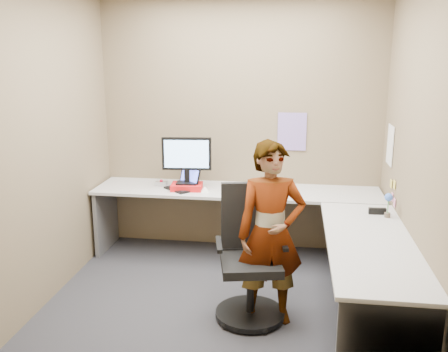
% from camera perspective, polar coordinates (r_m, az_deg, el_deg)
% --- Properties ---
extents(ground, '(3.00, 3.00, 0.00)m').
position_cam_1_polar(ground, '(4.55, -0.14, -13.74)').
color(ground, '#252429').
rests_on(ground, ground).
extents(wall_back, '(3.00, 0.00, 3.00)m').
position_cam_1_polar(wall_back, '(5.37, 1.89, 5.77)').
color(wall_back, '#746048').
rests_on(wall_back, ground).
extents(wall_right, '(0.00, 2.70, 2.70)m').
position_cam_1_polar(wall_right, '(4.16, 20.78, 2.47)').
color(wall_right, '#746048').
rests_on(wall_right, ground).
extents(wall_left, '(0.00, 2.70, 2.70)m').
position_cam_1_polar(wall_left, '(4.56, -19.16, 3.55)').
color(wall_left, '#746048').
rests_on(wall_left, ground).
extents(desk, '(2.98, 2.58, 0.73)m').
position_cam_1_polar(desk, '(4.63, 5.94, -5.35)').
color(desk, '#B6B6B6').
rests_on(desk, ground).
extents(paper_ream, '(0.34, 0.26, 0.06)m').
position_cam_1_polar(paper_ream, '(5.18, -4.28, -1.21)').
color(paper_ream, red).
rests_on(paper_ream, desk).
extents(monitor, '(0.51, 0.17, 0.48)m').
position_cam_1_polar(monitor, '(5.13, -4.29, 2.24)').
color(monitor, black).
rests_on(monitor, paper_ream).
extents(laptop, '(0.41, 0.40, 0.22)m').
position_cam_1_polar(laptop, '(5.21, -4.49, -0.85)').
color(laptop, black).
rests_on(laptop, desk).
extents(trackball_mouse, '(0.12, 0.08, 0.07)m').
position_cam_1_polar(trackball_mouse, '(5.37, -7.15, -0.82)').
color(trackball_mouse, '#B7B7BC').
rests_on(trackball_mouse, desk).
extents(origami, '(0.10, 0.10, 0.06)m').
position_cam_1_polar(origami, '(5.08, -2.21, -1.51)').
color(origami, white).
rests_on(origami, desk).
extents(stapler, '(0.15, 0.05, 0.05)m').
position_cam_1_polar(stapler, '(4.59, 17.12, -3.86)').
color(stapler, black).
rests_on(stapler, desk).
extents(flower, '(0.07, 0.07, 0.22)m').
position_cam_1_polar(flower, '(4.50, 18.28, -2.77)').
color(flower, brown).
rests_on(flower, desk).
extents(calendar_purple, '(0.30, 0.01, 0.40)m').
position_cam_1_polar(calendar_purple, '(5.33, 7.77, 5.05)').
color(calendar_purple, '#846BB7').
rests_on(calendar_purple, wall_back).
extents(calendar_white, '(0.01, 0.28, 0.38)m').
position_cam_1_polar(calendar_white, '(5.04, 18.46, 3.37)').
color(calendar_white, white).
rests_on(calendar_white, wall_right).
extents(sticky_note_a, '(0.01, 0.07, 0.07)m').
position_cam_1_polar(sticky_note_a, '(4.77, 18.89, -0.94)').
color(sticky_note_a, '#F2E059').
rests_on(sticky_note_a, wall_right).
extents(sticky_note_b, '(0.01, 0.07, 0.07)m').
position_cam_1_polar(sticky_note_b, '(4.85, 18.67, -2.28)').
color(sticky_note_b, pink).
rests_on(sticky_note_b, wall_right).
extents(sticky_note_c, '(0.01, 0.07, 0.07)m').
position_cam_1_polar(sticky_note_c, '(4.74, 18.90, -2.91)').
color(sticky_note_c, pink).
rests_on(sticky_note_c, wall_right).
extents(sticky_note_d, '(0.01, 0.07, 0.07)m').
position_cam_1_polar(sticky_note_d, '(4.92, 18.56, -0.83)').
color(sticky_note_d, '#F2E059').
rests_on(sticky_note_d, wall_right).
extents(office_chair, '(0.60, 0.57, 1.07)m').
position_cam_1_polar(office_chair, '(4.11, 2.96, -10.13)').
color(office_chair, black).
rests_on(office_chair, ground).
extents(person, '(0.60, 0.46, 1.47)m').
position_cam_1_polar(person, '(3.94, 5.37, -6.58)').
color(person, '#999399').
rests_on(person, ground).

